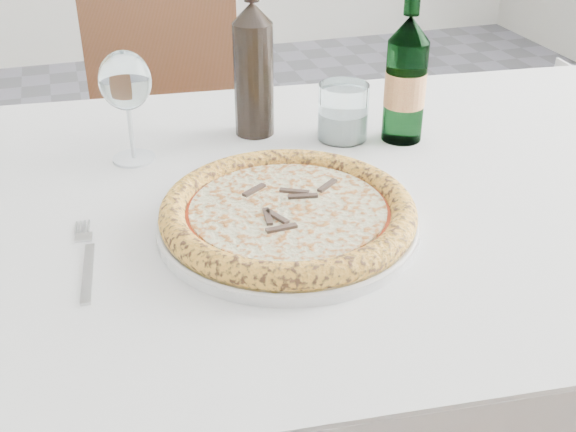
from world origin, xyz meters
name	(u,v)px	position (x,y,z in m)	size (l,w,h in m)	color
dining_table	(268,244)	(0.08, -0.16, 0.67)	(1.59, 1.03, 0.76)	brown
chair_far	(164,131)	(0.04, 0.64, 0.53)	(0.46, 0.46, 0.93)	brown
plate	(288,223)	(0.08, -0.26, 0.76)	(0.35, 0.35, 0.02)	white
pizza	(288,212)	(0.08, -0.26, 0.78)	(0.34, 0.34, 0.03)	tan
fork	(86,260)	(-0.18, -0.26, 0.76)	(0.03, 0.18, 0.00)	#B1B1B1
wine_glass	(125,83)	(-0.09, 0.02, 0.88)	(0.08, 0.08, 0.18)	white
tumbler	(343,115)	(0.26, 0.00, 0.80)	(0.08, 0.08, 0.09)	white
beer_bottle	(406,79)	(0.35, -0.03, 0.86)	(0.07, 0.07, 0.26)	#30603B
wine_bottle	(253,68)	(0.12, 0.07, 0.87)	(0.07, 0.07, 0.27)	black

